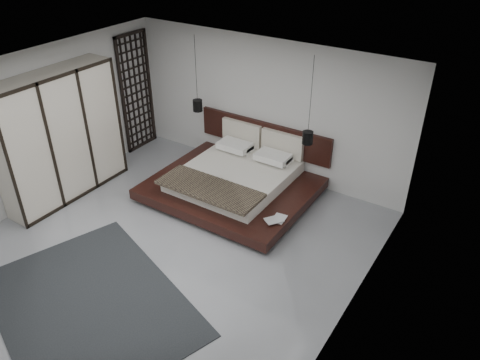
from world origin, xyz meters
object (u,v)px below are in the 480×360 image
Objects in this scene: rug at (90,304)px; pendant_left at (198,105)px; lattice_screen at (137,92)px; bed at (235,179)px; pendant_right at (308,137)px; wardrobe at (60,137)px.

pendant_left is at bearing 105.09° from rug.
lattice_screen is 3.18m from bed.
pendant_left is at bearing -2.01° from lattice_screen.
rug is at bearing -74.91° from pendant_left.
lattice_screen is at bearing 179.16° from pendant_right.
pendant_right is (2.45, 0.00, -0.07)m from pendant_left.
lattice_screen is 0.87× the size of bed.
pendant_right is 4.50m from rug.
wardrobe is (-2.71, -1.75, 0.91)m from bed.
bed is (2.96, -0.55, -1.00)m from lattice_screen.
wardrobe is at bearing -147.25° from bed.
pendant_left is at bearing 158.26° from bed.
pendant_right reaches higher than bed.
rug is (-1.35, -4.09, -1.32)m from pendant_right.
lattice_screen is at bearing 169.50° from bed.
pendant_left reaches higher than lattice_screen.
lattice_screen is 1.63× the size of pendant_right.
bed is at bearing -10.50° from lattice_screen.
bed is 1.87× the size of pendant_right.
wardrobe is 3.41m from rug.
pendant_right is 0.64× the size of wardrobe.
bed reaches higher than rug.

